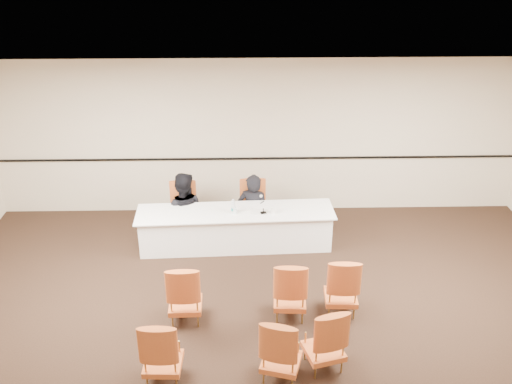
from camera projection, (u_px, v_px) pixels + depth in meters
floor at (268, 344)px, 7.76m from camera, size 10.00×10.00×0.00m
ceiling at (270, 137)px, 6.45m from camera, size 10.00×10.00×0.00m
wall_back at (259, 138)px, 10.70m from camera, size 10.00×0.04×3.00m
wall_rail at (259, 158)px, 10.84m from camera, size 9.80×0.04×0.03m
panel_table at (236, 229)px, 9.94m from camera, size 3.43×0.94×0.68m
panelist_main at (253, 215)px, 10.43m from camera, size 0.66×0.52×1.61m
panelist_main_chair at (253, 207)px, 10.37m from camera, size 0.52×0.52×0.95m
panelist_second at (183, 214)px, 10.33m from camera, size 0.82×0.65×1.61m
panelist_second_chair at (183, 210)px, 10.29m from camera, size 0.52×0.52×0.95m
papers at (259, 212)px, 9.78m from camera, size 0.33×0.26×0.00m
microphone at (263, 206)px, 9.67m from camera, size 0.15×0.23×0.29m
water_bottle at (233, 206)px, 9.69m from camera, size 0.08×0.08×0.26m
drinking_glass at (235, 211)px, 9.70m from camera, size 0.07×0.07×0.10m
coffee_cup at (273, 210)px, 9.70m from camera, size 0.11×0.11×0.13m
aud_chair_front_left at (185, 292)px, 8.04m from camera, size 0.51×0.51×0.95m
aud_chair_front_mid at (290, 288)px, 8.11m from camera, size 0.53×0.53×0.95m
aud_chair_front_right at (342, 284)px, 8.20m from camera, size 0.53×0.53×0.95m
aud_chair_back_left at (162, 349)px, 6.97m from camera, size 0.52×0.52×0.95m
aud_chair_back_mid at (281, 348)px, 7.00m from camera, size 0.62×0.62×0.95m
aud_chair_back_right at (324, 337)px, 7.18m from camera, size 0.62×0.62×0.95m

